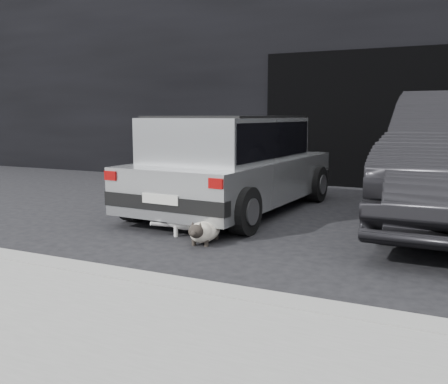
% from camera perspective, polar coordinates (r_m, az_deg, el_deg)
% --- Properties ---
extents(ground, '(80.00, 80.00, 0.00)m').
position_cam_1_polar(ground, '(6.48, 0.93, -3.56)').
color(ground, black).
rests_on(ground, ground).
extents(building_facade, '(34.00, 4.00, 5.00)m').
position_cam_1_polar(building_facade, '(11.93, 17.98, 13.72)').
color(building_facade, black).
rests_on(building_facade, ground).
extents(garage_opening, '(4.00, 0.10, 2.60)m').
position_cam_1_polar(garage_opening, '(9.89, 16.10, 7.95)').
color(garage_opening, black).
rests_on(garage_opening, ground).
extents(curb, '(18.00, 0.25, 0.12)m').
position_cam_1_polar(curb, '(3.79, -1.61, -11.66)').
color(curb, gray).
rests_on(curb, ground).
extents(sidewalk, '(18.00, 2.20, 0.11)m').
position_cam_1_polar(sidewalk, '(2.87, -13.18, -19.05)').
color(sidewalk, gray).
rests_on(sidewalk, ground).
extents(silver_hatchback, '(2.03, 3.82, 1.38)m').
position_cam_1_polar(silver_hatchback, '(7.18, 0.97, 3.71)').
color(silver_hatchback, '#AFB2B4').
rests_on(silver_hatchback, ground).
extents(cat_siamese, '(0.36, 0.84, 0.29)m').
position_cam_1_polar(cat_siamese, '(5.44, -2.33, -4.53)').
color(cat_siamese, beige).
rests_on(cat_siamese, ground).
extents(cat_white, '(0.75, 0.55, 0.40)m').
position_cam_1_polar(cat_white, '(5.81, -3.46, -3.05)').
color(cat_white, silver).
rests_on(cat_white, ground).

